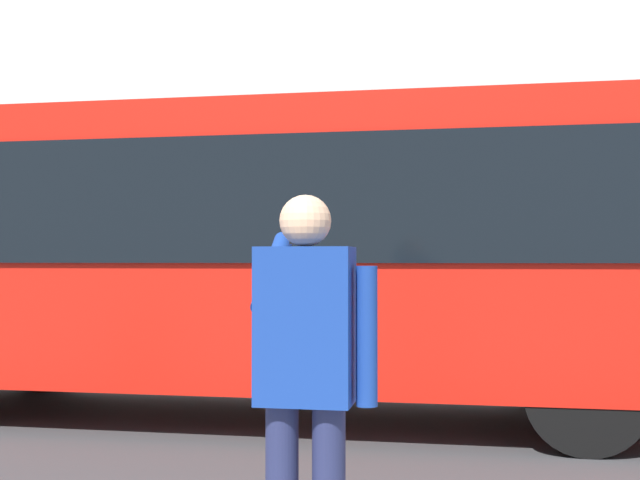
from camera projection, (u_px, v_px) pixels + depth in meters
ground_plane at (361, 421)px, 7.93m from camera, size 60.00×60.00×0.00m
building_facade_far at (411, 18)px, 14.75m from camera, size 28.00×1.55×12.00m
red_bus at (259, 249)px, 8.19m from camera, size 9.05×2.54×3.08m
pedestrian_photographer at (307, 363)px, 3.40m from camera, size 0.53×0.52×1.70m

